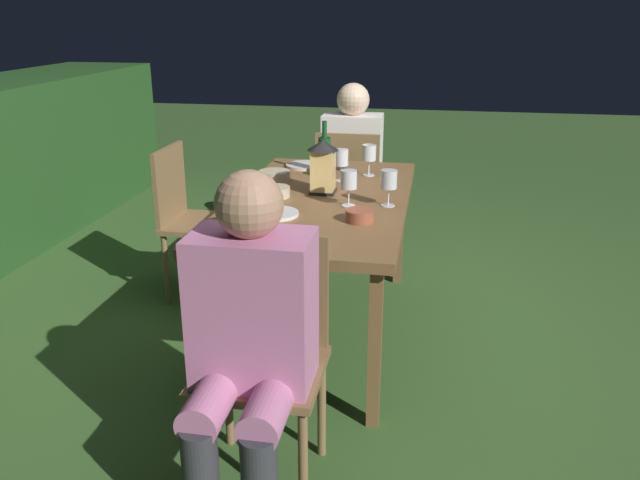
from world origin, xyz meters
TOP-DOWN VIEW (x-y plane):
  - ground_plane at (0.00, 0.00)m, footprint 16.00×16.00m
  - dining_table at (0.00, 0.00)m, footprint 1.62×0.84m
  - chair_head_near at (-1.06, 0.00)m, footprint 0.40×0.42m
  - person_in_pink at (-1.26, 0.00)m, footprint 0.48×0.38m
  - chair_head_far at (1.06, 0.00)m, footprint 0.40×0.42m
  - person_in_cream at (1.26, 0.00)m, footprint 0.48×0.38m
  - chair_side_right_b at (0.37, 0.81)m, footprint 0.42×0.40m
  - lantern_centerpiece at (0.08, 0.00)m, footprint 0.15×0.15m
  - green_bottle_on_table at (0.48, 0.06)m, footprint 0.07×0.07m
  - wine_glass_a at (-0.08, -0.34)m, footprint 0.08×0.08m
  - wine_glass_b at (-0.12, -0.15)m, footprint 0.08×0.08m
  - wine_glass_c at (0.48, -0.18)m, footprint 0.08×0.08m
  - wine_glass_d at (-0.57, 0.18)m, footprint 0.08×0.08m
  - wine_glass_e at (0.33, -0.05)m, footprint 0.08×0.08m
  - plate_a at (0.62, 0.20)m, footprint 0.22×0.22m
  - plate_b at (-0.32, 0.14)m, footprint 0.21×0.21m
  - bowl_olives at (-0.69, -0.07)m, footprint 0.11×0.11m
  - bowl_bread at (0.29, 0.30)m, footprint 0.17×0.17m
  - bowl_salad at (-0.34, -0.23)m, footprint 0.12×0.12m
  - bowl_dip at (-0.03, 0.22)m, footprint 0.14×0.14m

SIDE VIEW (x-z plane):
  - ground_plane at x=0.00m, z-range 0.00..0.00m
  - chair_head_near at x=-1.06m, z-range 0.05..0.92m
  - chair_head_far at x=1.06m, z-range 0.05..0.92m
  - chair_side_right_b at x=0.37m, z-range 0.05..0.92m
  - person_in_pink at x=-1.26m, z-range 0.06..1.21m
  - person_in_cream at x=1.26m, z-range 0.06..1.21m
  - dining_table at x=0.00m, z-range 0.31..1.04m
  - plate_a at x=0.62m, z-range 0.73..0.75m
  - plate_b at x=-0.32m, z-range 0.73..0.75m
  - bowl_olives at x=-0.69m, z-range 0.73..0.77m
  - bowl_bread at x=0.29m, z-range 0.73..0.78m
  - bowl_dip at x=-0.03m, z-range 0.73..0.78m
  - bowl_salad at x=-0.34m, z-range 0.73..0.78m
  - green_bottle_on_table at x=0.48m, z-range 0.70..0.99m
  - wine_glass_a at x=-0.08m, z-range 0.76..0.93m
  - wine_glass_b at x=-0.12m, z-range 0.76..0.93m
  - wine_glass_c at x=0.48m, z-range 0.76..0.93m
  - wine_glass_d at x=-0.57m, z-range 0.76..0.93m
  - wine_glass_e at x=0.33m, z-range 0.76..0.93m
  - lantern_centerpiece at x=0.08m, z-range 0.75..1.01m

